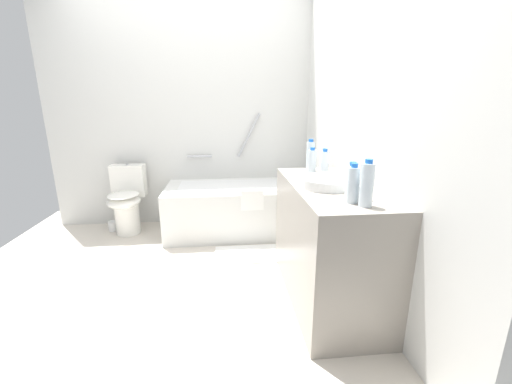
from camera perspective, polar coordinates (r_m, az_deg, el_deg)
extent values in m
plane|color=beige|center=(2.73, -13.18, -14.64)|extent=(3.68, 3.68, 0.00)
cube|color=silver|center=(3.73, -11.79, 13.39)|extent=(3.08, 0.10, 2.48)
cube|color=silver|center=(2.56, 18.14, 12.18)|extent=(0.10, 3.02, 2.48)
cube|color=silver|center=(3.46, -3.14, -3.03)|extent=(1.54, 0.76, 0.51)
cube|color=white|center=(3.40, -3.19, 0.43)|extent=(1.26, 0.54, 0.09)
cylinder|color=#B0B0B6|center=(3.45, 6.80, 1.98)|extent=(0.09, 0.03, 0.03)
cylinder|color=#B0B0B6|center=(3.65, -1.29, 10.21)|extent=(0.27, 0.03, 0.50)
cylinder|color=#B0B0B6|center=(3.68, -10.18, 6.39)|extent=(0.28, 0.03, 0.03)
cube|color=white|center=(3.05, -0.69, -1.47)|extent=(0.22, 0.03, 0.20)
cylinder|color=white|center=(3.68, -22.26, -4.18)|extent=(0.25, 0.25, 0.37)
ellipsoid|color=white|center=(3.59, -22.77, -1.61)|extent=(0.33, 0.38, 0.12)
ellipsoid|color=white|center=(3.57, -22.89, -0.50)|extent=(0.31, 0.36, 0.02)
cube|color=white|center=(3.76, -22.04, 1.97)|extent=(0.35, 0.17, 0.35)
cylinder|color=#9F9FA4|center=(3.73, -22.31, 4.66)|extent=(0.03, 0.03, 0.01)
cube|color=gray|center=(2.30, 12.80, -8.87)|extent=(0.53, 1.20, 0.84)
cylinder|color=white|center=(2.10, 12.74, 1.76)|extent=(0.36, 0.36, 0.06)
cylinder|color=#A6A6AB|center=(2.18, 18.19, 1.77)|extent=(0.02, 0.02, 0.05)
cylinder|color=#A6A6AB|center=(2.15, 17.09, 2.45)|extent=(0.09, 0.02, 0.02)
cylinder|color=#A6A6AB|center=(2.13, 18.81, 1.16)|extent=(0.03, 0.03, 0.04)
cylinder|color=#A6A6AB|center=(2.23, 17.56, 1.92)|extent=(0.03, 0.03, 0.04)
cylinder|color=silver|center=(1.77, 17.15, 1.18)|extent=(0.07, 0.07, 0.19)
cylinder|color=blue|center=(1.75, 17.43, 4.62)|extent=(0.04, 0.04, 0.02)
cylinder|color=silver|center=(2.49, 10.11, 5.42)|extent=(0.07, 0.07, 0.18)
cylinder|color=blue|center=(2.48, 10.22, 7.70)|extent=(0.04, 0.04, 0.02)
cylinder|color=silver|center=(1.90, 16.94, 1.88)|extent=(0.07, 0.07, 0.18)
cylinder|color=blue|center=(1.88, 17.18, 4.88)|extent=(0.04, 0.04, 0.02)
cylinder|color=silver|center=(1.73, 19.41, 1.19)|extent=(0.07, 0.07, 0.23)
cylinder|color=blue|center=(1.70, 19.78, 5.26)|extent=(0.04, 0.04, 0.02)
cylinder|color=silver|center=(2.36, 12.28, 4.87)|extent=(0.06, 0.06, 0.19)
cylinder|color=blue|center=(2.34, 12.42, 7.43)|extent=(0.03, 0.03, 0.02)
cylinder|color=silver|center=(2.59, 9.82, 6.38)|extent=(0.07, 0.07, 0.23)
cylinder|color=blue|center=(2.57, 9.95, 9.18)|extent=(0.04, 0.04, 0.02)
cylinder|color=white|center=(1.86, 19.06, -0.19)|extent=(0.06, 0.06, 0.08)
cylinder|color=white|center=(2.46, 12.27, 4.17)|extent=(0.07, 0.07, 0.09)
cube|color=white|center=(3.00, -1.29, -11.18)|extent=(0.63, 0.37, 0.01)
cylinder|color=white|center=(3.87, -24.34, -5.60)|extent=(0.11, 0.11, 0.11)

